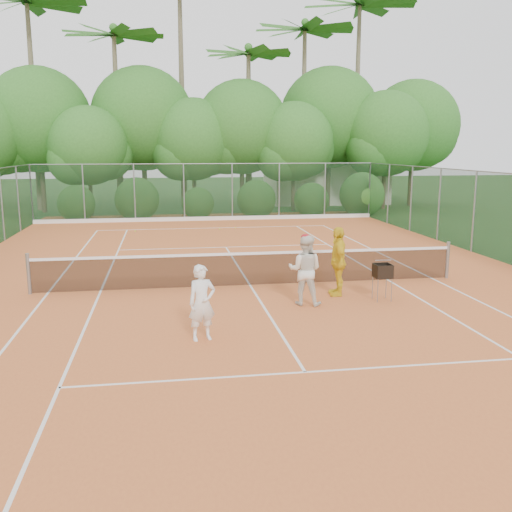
{
  "coord_description": "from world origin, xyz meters",
  "views": [
    {
      "loc": [
        -2.33,
        -15.48,
        3.86
      ],
      "look_at": [
        -0.03,
        -1.2,
        1.1
      ],
      "focal_mm": 40.0,
      "sensor_mm": 36.0,
      "label": 1
    }
  ],
  "objects_px": {
    "player_white": "(202,303)",
    "ball_hopper": "(383,272)",
    "player_yellow": "(338,261)",
    "player_center_grp": "(305,270)"
  },
  "relations": [
    {
      "from": "player_center_grp",
      "to": "player_yellow",
      "type": "xyz_separation_m",
      "value": [
        1.08,
        0.76,
        0.03
      ]
    },
    {
      "from": "ball_hopper",
      "to": "player_white",
      "type": "bearing_deg",
      "value": -152.55
    },
    {
      "from": "player_center_grp",
      "to": "ball_hopper",
      "type": "distance_m",
      "value": 2.05
    },
    {
      "from": "player_center_grp",
      "to": "player_yellow",
      "type": "bearing_deg",
      "value": 35.29
    },
    {
      "from": "player_yellow",
      "to": "player_center_grp",
      "type": "bearing_deg",
      "value": -46.43
    },
    {
      "from": "player_white",
      "to": "ball_hopper",
      "type": "relative_size",
      "value": 1.64
    },
    {
      "from": "ball_hopper",
      "to": "player_yellow",
      "type": "bearing_deg",
      "value": 145.45
    },
    {
      "from": "player_center_grp",
      "to": "ball_hopper",
      "type": "height_order",
      "value": "player_center_grp"
    },
    {
      "from": "player_white",
      "to": "player_yellow",
      "type": "bearing_deg",
      "value": 24.31
    },
    {
      "from": "player_white",
      "to": "player_yellow",
      "type": "distance_m",
      "value": 4.82
    }
  ]
}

